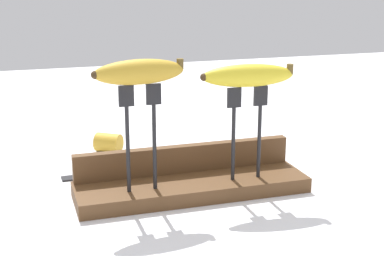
{
  "coord_description": "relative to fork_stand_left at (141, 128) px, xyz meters",
  "views": [
    {
      "loc": [
        -0.3,
        -0.95,
        0.4
      ],
      "look_at": [
        0.0,
        0.0,
        0.13
      ],
      "focal_mm": 53.71,
      "sensor_mm": 36.0,
      "label": 1
    }
  ],
  "objects": [
    {
      "name": "fork_fallen_near",
      "position": [
        -0.07,
        0.17,
        -0.14
      ],
      "size": [
        0.16,
        0.03,
        0.01
      ],
      "color": "black",
      "rests_on": "ground"
    },
    {
      "name": "banana_raised_left",
      "position": [
        -0.0,
        -0.0,
        0.1
      ],
      "size": [
        0.16,
        0.05,
        0.04
      ],
      "color": "gold",
      "rests_on": "fork_stand_left"
    },
    {
      "name": "banana_raised_right",
      "position": [
        0.2,
        0.0,
        0.08
      ],
      "size": [
        0.17,
        0.05,
        0.04
      ],
      "color": "yellow",
      "rests_on": "fork_stand_right"
    },
    {
      "name": "banana_chunk_near",
      "position": [
        -0.01,
        0.32,
        -0.12
      ],
      "size": [
        0.07,
        0.07,
        0.04
      ],
      "color": "gold",
      "rests_on": "ground"
    },
    {
      "name": "wooden_board",
      "position": [
        0.1,
        0.02,
        -0.13
      ],
      "size": [
        0.43,
        0.12,
        0.03
      ],
      "primitive_type": "cube",
      "color": "brown",
      "rests_on": "ground"
    },
    {
      "name": "fork_stand_right",
      "position": [
        0.2,
        0.0,
        -0.01
      ],
      "size": [
        0.08,
        0.01,
        0.17
      ],
      "color": "black",
      "rests_on": "wooden_board"
    },
    {
      "name": "ground_plane",
      "position": [
        0.1,
        0.02,
        -0.14
      ],
      "size": [
        3.0,
        3.0,
        0.0
      ],
      "primitive_type": "plane",
      "color": "silver"
    },
    {
      "name": "fork_stand_left",
      "position": [
        0.0,
        0.0,
        0.0
      ],
      "size": [
        0.07,
        0.01,
        0.19
      ],
      "color": "black",
      "rests_on": "wooden_board"
    },
    {
      "name": "board_backstop",
      "position": [
        0.1,
        0.07,
        -0.09
      ],
      "size": [
        0.42,
        0.02,
        0.05
      ],
      "primitive_type": "cube",
      "color": "brown",
      "rests_on": "wooden_board"
    }
  ]
}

